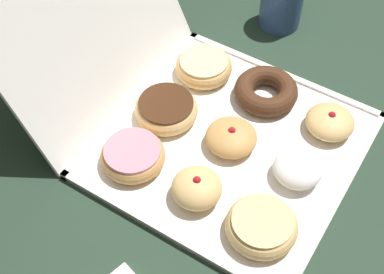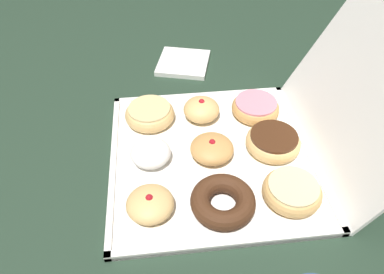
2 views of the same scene
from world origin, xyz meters
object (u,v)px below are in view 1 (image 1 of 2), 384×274
Objects in this scene: glazed_ring_donut_0 at (262,226)px; powdered_filled_donut_1 at (297,170)px; jelly_filled_donut_2 at (330,122)px; coffee_mug at (282,3)px; chocolate_frosted_donut_7 at (166,109)px; chocolate_cake_ring_donut_5 at (265,90)px; pink_frosted_donut_6 at (133,155)px; donut_box at (230,146)px; jelly_filled_donut_4 at (233,139)px; jelly_filled_donut_3 at (197,188)px; glazed_ring_donut_8 at (204,67)px.

powdered_filled_donut_1 reaches higher than glazed_ring_donut_0.
powdered_filled_donut_1 and jelly_filled_donut_2 have the same top height.
chocolate_frosted_donut_7 is at bearing 171.74° from coffee_mug.
pink_frosted_donut_6 is at bearing 154.81° from chocolate_cake_ring_donut_5.
donut_box is 3.65× the size of chocolate_frosted_donut_7.
jelly_filled_donut_4 is 0.84× the size of coffee_mug.
jelly_filled_donut_4 reaches higher than powdered_filled_donut_1.
powdered_filled_donut_1 reaches higher than chocolate_frosted_donut_7.
jelly_filled_donut_2 is 0.18m from jelly_filled_donut_4.
jelly_filled_donut_4 reaches higher than glazed_ring_donut_0.
chocolate_cake_ring_donut_5 and pink_frosted_donut_6 have the same top height.
jelly_filled_donut_2 is 0.13m from chocolate_cake_ring_donut_5.
jelly_filled_donut_3 is 0.72× the size of chocolate_frosted_donut_7.
chocolate_frosted_donut_7 is (-0.00, 0.26, -0.00)m from powdered_filled_donut_1.
powdered_filled_donut_1 is 0.75× the size of glazed_ring_donut_8.
jelly_filled_donut_3 is 0.75× the size of glazed_ring_donut_8.
pink_frosted_donut_6 is at bearing 174.88° from coffee_mug.
jelly_filled_donut_4 is 0.18m from pink_frosted_donut_6.
pink_frosted_donut_6 is 1.01× the size of glazed_ring_donut_8.
glazed_ring_donut_0 is at bearing -135.16° from donut_box.
jelly_filled_donut_4 is 0.19m from glazed_ring_donut_8.
chocolate_cake_ring_donut_5 is at bearing -43.16° from chocolate_frosted_donut_7.
donut_box is 4.66× the size of jelly_filled_donut_4.
jelly_filled_donut_3 is (-0.12, -0.01, 0.03)m from donut_box.
jelly_filled_donut_3 is at bearing -90.34° from pink_frosted_donut_6.
donut_box is 3.90× the size of coffee_mug.
jelly_filled_donut_4 is (0.00, 0.12, -0.00)m from powdered_filled_donut_1.
jelly_filled_donut_4 is at bearing 88.80° from powdered_filled_donut_1.
jelly_filled_donut_2 is at bearing -45.38° from jelly_filled_donut_4.
jelly_filled_donut_2 reaches higher than donut_box.
jelly_filled_donut_4 is (-0.00, -0.00, 0.02)m from donut_box.
jelly_filled_donut_3 reaches higher than chocolate_frosted_donut_7.
coffee_mug is (0.22, 0.08, 0.02)m from chocolate_cake_ring_donut_5.
jelly_filled_donut_3 is at bearing 153.03° from jelly_filled_donut_2.
jelly_filled_donut_2 is 0.75× the size of chocolate_frosted_donut_7.
powdered_filled_donut_1 is 0.28m from pink_frosted_donut_6.
pink_frosted_donut_6 is at bearing -177.84° from glazed_ring_donut_8.
glazed_ring_donut_8 reaches higher than donut_box.
powdered_filled_donut_1 is 0.17m from jelly_filled_donut_3.
glazed_ring_donut_0 is 0.25m from jelly_filled_donut_2.
jelly_filled_donut_3 is 0.49m from coffee_mug.
glazed_ring_donut_0 is 0.12m from jelly_filled_donut_3.
coffee_mug reaches higher than jelly_filled_donut_4.
jelly_filled_donut_2 and jelly_filled_donut_4 have the same top height.
glazed_ring_donut_0 is 1.02× the size of pink_frosted_donut_6.
pink_frosted_donut_6 is at bearing -175.29° from chocolate_frosted_donut_7.
coffee_mug is at bearing 10.15° from jelly_filled_donut_3.
jelly_filled_donut_2 is 0.29m from chocolate_frosted_donut_7.
donut_box is 0.18m from pink_frosted_donut_6.
glazed_ring_donut_0 is at bearing -134.24° from glazed_ring_donut_8.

